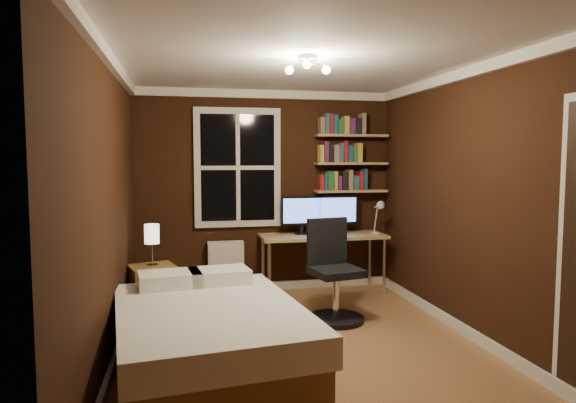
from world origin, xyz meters
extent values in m
plane|color=#92603A|center=(0.00, 0.00, 0.00)|extent=(4.20, 4.20, 0.00)
cube|color=black|center=(0.00, 2.10, 1.25)|extent=(3.20, 0.04, 2.50)
cube|color=black|center=(-1.60, 0.00, 1.25)|extent=(0.04, 4.20, 2.50)
cube|color=black|center=(1.60, 0.00, 1.25)|extent=(0.04, 4.20, 2.50)
cube|color=white|center=(0.00, 0.00, 2.50)|extent=(3.20, 4.20, 0.02)
cube|color=silver|center=(-0.35, 2.06, 1.55)|extent=(1.06, 0.06, 1.46)
cube|color=tan|center=(1.08, 1.98, 1.25)|extent=(0.92, 0.22, 0.03)
cube|color=tan|center=(1.08, 1.98, 1.60)|extent=(0.92, 0.22, 0.03)
cube|color=tan|center=(1.08, 1.98, 1.95)|extent=(0.92, 0.22, 0.03)
cube|color=brown|center=(-0.83, -0.31, 0.15)|extent=(1.53, 2.01, 0.30)
cube|color=white|center=(-0.83, -0.31, 0.41)|extent=(1.62, 2.08, 0.22)
cube|color=white|center=(-1.14, 0.38, 0.59)|extent=(0.58, 0.44, 0.13)
cube|color=white|center=(-0.70, 0.44, 0.59)|extent=(0.58, 0.44, 0.13)
cube|color=brown|center=(-1.34, 1.17, 0.28)|extent=(0.55, 0.55, 0.55)
cube|color=silver|center=(-0.51, 1.98, 0.33)|extent=(0.43, 0.15, 0.65)
cube|color=tan|center=(0.66, 1.79, 0.71)|extent=(1.54, 0.58, 0.04)
cylinder|color=beige|center=(-0.05, 1.54, 0.35)|extent=(0.04, 0.04, 0.69)
cylinder|color=beige|center=(1.37, 1.54, 0.35)|extent=(0.04, 0.04, 0.69)
cylinder|color=beige|center=(-0.05, 2.04, 0.35)|extent=(0.04, 0.04, 0.69)
cylinder|color=beige|center=(1.37, 2.04, 0.35)|extent=(0.04, 0.04, 0.69)
cylinder|color=black|center=(0.50, 0.68, 0.03)|extent=(0.58, 0.58, 0.05)
cylinder|color=silver|center=(0.50, 0.68, 0.26)|extent=(0.06, 0.06, 0.43)
cube|color=black|center=(0.50, 0.68, 0.52)|extent=(0.55, 0.55, 0.07)
cube|color=black|center=(0.46, 0.89, 0.80)|extent=(0.45, 0.14, 0.49)
camera|label=1|loc=(-1.01, -4.24, 1.67)|focal=32.00mm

